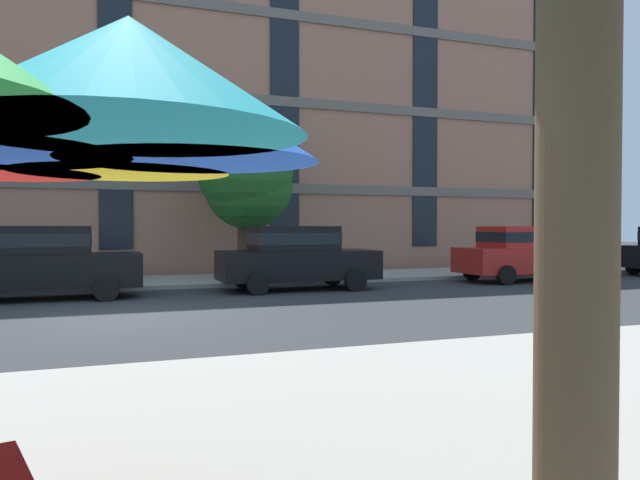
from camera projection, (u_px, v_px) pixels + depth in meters
ground_plane at (121, 318)px, 11.16m from camera, size 120.00×120.00×0.00m
sidewalk_far at (117, 283)px, 17.56m from camera, size 56.00×3.60×0.12m
apartment_building at (114, 120)px, 25.13m from camera, size 41.34×12.08×12.80m
sedan_black at (44, 260)px, 14.05m from camera, size 4.40×1.98×1.78m
sedan_black_midblock at (296, 256)px, 16.21m from camera, size 4.40×1.98×1.78m
sedan_red at (523, 252)px, 18.82m from camera, size 4.40×1.98×1.78m
street_tree_middle at (248, 177)px, 18.69m from camera, size 3.07×3.07×5.09m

